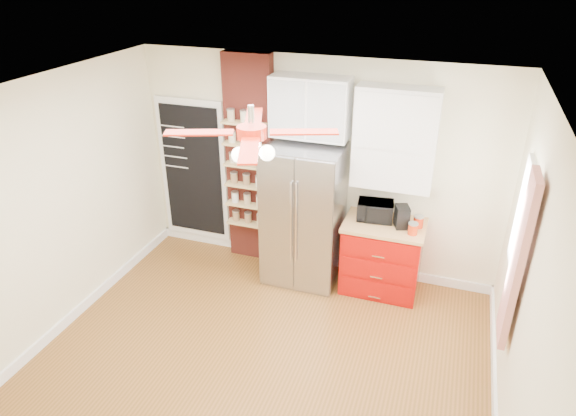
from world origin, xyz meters
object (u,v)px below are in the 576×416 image
(coffee_maker, at_px, (402,217))
(pantry_jar_oats, at_px, (233,157))
(red_cabinet, at_px, (382,257))
(toaster_oven, at_px, (375,211))
(fridge, at_px, (304,215))
(canister_left, at_px, (413,229))
(ceiling_fan, at_px, (252,133))

(coffee_maker, distance_m, pantry_jar_oats, 2.18)
(red_cabinet, bearing_deg, toaster_oven, 152.50)
(toaster_oven, relative_size, coffee_maker, 1.60)
(toaster_oven, bearing_deg, fridge, -178.91)
(fridge, relative_size, pantry_jar_oats, 15.27)
(coffee_maker, relative_size, canister_left, 2.06)
(fridge, bearing_deg, pantry_jar_oats, 169.73)
(fridge, bearing_deg, toaster_oven, 8.16)
(fridge, bearing_deg, canister_left, -4.16)
(fridge, bearing_deg, ceiling_fan, -88.24)
(fridge, height_order, ceiling_fan, ceiling_fan)
(red_cabinet, height_order, toaster_oven, toaster_oven)
(ceiling_fan, bearing_deg, toaster_oven, 65.82)
(coffee_maker, bearing_deg, pantry_jar_oats, 156.52)
(canister_left, distance_m, pantry_jar_oats, 2.35)
(ceiling_fan, bearing_deg, red_cabinet, 61.29)
(coffee_maker, height_order, canister_left, coffee_maker)
(toaster_oven, distance_m, coffee_maker, 0.33)
(coffee_maker, bearing_deg, toaster_oven, 145.97)
(fridge, height_order, pantry_jar_oats, fridge)
(fridge, relative_size, coffee_maker, 6.83)
(ceiling_fan, height_order, pantry_jar_oats, ceiling_fan)
(fridge, height_order, toaster_oven, fridge)
(fridge, distance_m, coffee_maker, 1.16)
(toaster_oven, height_order, pantry_jar_oats, pantry_jar_oats)
(ceiling_fan, distance_m, toaster_oven, 2.38)
(ceiling_fan, bearing_deg, coffee_maker, 56.51)
(ceiling_fan, relative_size, pantry_jar_oats, 12.21)
(fridge, xyz_separation_m, coffee_maker, (1.15, 0.04, 0.15))
(toaster_oven, xyz_separation_m, pantry_jar_oats, (-1.82, 0.06, 0.42))
(fridge, xyz_separation_m, red_cabinet, (0.97, 0.05, -0.42))
(red_cabinet, relative_size, coffee_maker, 3.67)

